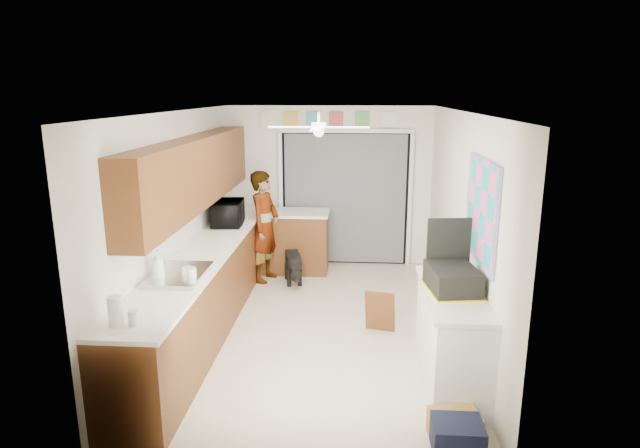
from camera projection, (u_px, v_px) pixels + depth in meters
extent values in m
plane|color=#C5B39E|center=(318.00, 326.00, 6.36)|extent=(5.00, 5.00, 0.00)
plane|color=white|center=(317.00, 112.00, 5.76)|extent=(5.00, 5.00, 0.00)
plane|color=white|center=(329.00, 186.00, 8.48)|extent=(3.20, 0.00, 3.20)
plane|color=white|center=(290.00, 312.00, 3.64)|extent=(3.20, 0.00, 3.20)
plane|color=white|center=(180.00, 222.00, 6.17)|extent=(0.00, 5.00, 5.00)
plane|color=white|center=(461.00, 226.00, 5.95)|extent=(0.00, 5.00, 5.00)
cube|color=brown|center=(209.00, 287.00, 6.34)|extent=(0.60, 4.80, 0.90)
cube|color=white|center=(207.00, 249.00, 6.23)|extent=(0.62, 4.80, 0.04)
cube|color=brown|center=(196.00, 172.00, 6.22)|extent=(0.32, 4.00, 0.80)
cube|color=silver|center=(179.00, 275.00, 5.25)|extent=(0.50, 0.76, 0.06)
cylinder|color=silver|center=(160.00, 266.00, 5.24)|extent=(0.03, 0.03, 0.22)
cube|color=brown|center=(295.00, 242.00, 8.22)|extent=(1.00, 0.60, 0.90)
cube|color=white|center=(295.00, 213.00, 8.11)|extent=(1.04, 0.64, 0.04)
cube|color=black|center=(345.00, 199.00, 8.48)|extent=(2.00, 0.06, 2.10)
cube|color=slate|center=(345.00, 199.00, 8.44)|extent=(1.90, 0.03, 2.05)
cube|color=white|center=(281.00, 198.00, 8.52)|extent=(0.06, 0.04, 2.10)
cube|color=white|center=(410.00, 200.00, 8.38)|extent=(0.06, 0.04, 2.10)
cube|color=white|center=(346.00, 131.00, 8.19)|extent=(2.10, 0.04, 0.06)
cube|color=gold|center=(291.00, 119.00, 8.24)|extent=(0.22, 0.02, 0.22)
cube|color=#48A7C1|center=(313.00, 119.00, 8.21)|extent=(0.22, 0.02, 0.22)
cube|color=#BE474C|center=(336.00, 119.00, 8.19)|extent=(0.22, 0.02, 0.22)
cube|color=#5EA45E|center=(362.00, 119.00, 8.16)|extent=(0.22, 0.02, 0.22)
cube|color=white|center=(389.00, 119.00, 8.13)|extent=(0.22, 0.02, 0.22)
cube|color=silver|center=(268.00, 119.00, 8.26)|extent=(0.22, 0.02, 0.26)
cube|color=white|center=(452.00, 340.00, 5.00)|extent=(0.50, 1.40, 0.90)
cube|color=white|center=(454.00, 293.00, 4.88)|extent=(0.54, 1.44, 0.04)
cube|color=#FF5DB5|center=(481.00, 211.00, 4.88)|extent=(0.03, 1.15, 0.95)
cube|color=white|center=(319.00, 127.00, 5.99)|extent=(1.14, 1.14, 0.24)
imported|color=black|center=(228.00, 213.00, 7.27)|extent=(0.46, 0.63, 0.33)
imported|color=silver|center=(158.00, 266.00, 5.10)|extent=(0.13, 0.13, 0.31)
imported|color=white|center=(189.00, 273.00, 5.19)|extent=(0.15, 0.15, 0.11)
cylinder|color=silver|center=(192.00, 275.00, 5.13)|extent=(0.11, 0.11, 0.12)
cylinder|color=silver|center=(134.00, 318.00, 4.15)|extent=(0.09, 0.09, 0.12)
cylinder|color=white|center=(115.00, 311.00, 4.13)|extent=(0.13, 0.13, 0.24)
cube|color=black|center=(452.00, 279.00, 4.85)|extent=(0.48, 0.59, 0.23)
cube|color=yellow|center=(452.00, 290.00, 4.88)|extent=(0.52, 0.64, 0.02)
cube|color=black|center=(449.00, 244.00, 5.07)|extent=(0.42, 0.09, 0.50)
cube|color=#A87C35|center=(454.00, 427.00, 4.25)|extent=(0.42, 0.35, 0.24)
cube|color=black|center=(457.00, 436.00, 4.13)|extent=(0.39, 0.33, 0.24)
cube|color=brown|center=(380.00, 311.00, 6.14)|extent=(0.36, 0.21, 0.51)
imported|color=white|center=(265.00, 227.00, 7.73)|extent=(0.54, 0.67, 1.62)
cube|color=black|center=(293.00, 266.00, 7.74)|extent=(0.41, 0.68, 0.50)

